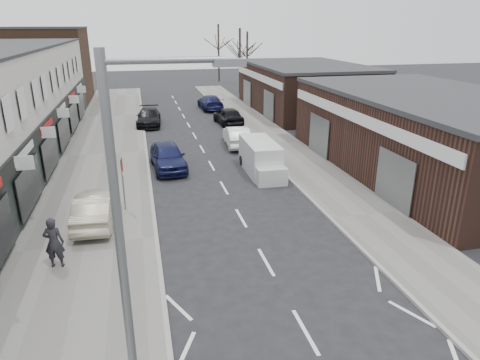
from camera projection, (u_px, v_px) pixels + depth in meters
pavement_left at (104, 154)px, 29.24m from camera, size 5.50×64.00×0.12m
pavement_right at (278, 143)px, 31.96m from camera, size 3.50×64.00×0.12m
brick_block_far at (49, 67)px, 47.43m from camera, size 8.00×10.00×8.00m
right_unit_near at (430, 135)px, 25.37m from camera, size 10.00×18.00×4.50m
right_unit_far at (305, 89)px, 43.65m from camera, size 10.00×16.00×4.50m
tree_far_a at (240, 92)px, 56.45m from camera, size 3.60×3.60×8.00m
tree_far_b at (247, 86)px, 62.48m from camera, size 3.60×3.60×7.50m
tree_far_c at (219, 81)px, 67.31m from camera, size 3.60×3.60×8.50m
street_lamp at (133, 260)px, 7.33m from camera, size 2.23×0.22×8.00m
warning_sign at (122, 168)px, 19.71m from camera, size 0.12×0.80×2.70m
white_van at (261, 158)px, 25.55m from camera, size 1.79×4.89×1.90m
sedan_on_pavement at (96, 207)px, 18.81m from camera, size 1.77×4.48×1.45m
pedestrian at (54, 242)px, 15.28m from camera, size 0.75×0.54×1.93m
parked_car_left_a at (168, 156)px, 26.22m from camera, size 2.20×4.85×1.62m
parked_car_left_b at (149, 117)px, 37.67m from camera, size 2.37×5.12×1.45m
parked_car_right_a at (237, 136)px, 31.26m from camera, size 1.89×4.55×1.46m
parked_car_right_b at (228, 116)px, 37.97m from camera, size 2.22×4.72×1.56m
parked_car_right_c at (210, 102)px, 44.87m from camera, size 2.23×5.16×1.48m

